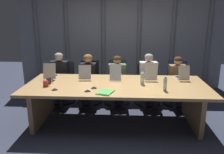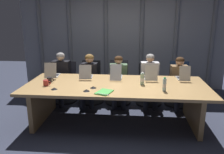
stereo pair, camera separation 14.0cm
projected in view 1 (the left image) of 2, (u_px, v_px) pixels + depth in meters
The scene contains 26 objects.
ground_plane at pixel (116, 122), 4.46m from camera, with size 11.19×11.19×0.00m, color #383D51.
conference_table at pixel (116, 92), 4.30m from camera, with size 3.36×1.40×0.76m.
curtain_backdrop at pixel (120, 35), 6.30m from camera, with size 5.60×0.17×2.94m.
laptop_left_end at pixel (51, 74), 4.71m from camera, with size 0.27×0.42×0.32m.
laptop_left_mid at pixel (86, 75), 4.66m from camera, with size 0.26×0.39×0.29m.
laptop_center at pixel (116, 75), 4.64m from camera, with size 0.23×0.49×0.32m.
laptop_right_mid at pixel (150, 76), 4.60m from camera, with size 0.26×0.40×0.31m.
laptop_right_end at pixel (182, 76), 4.60m from camera, with size 0.22×0.38×0.30m.
office_chair_left_end at pixel (63, 87), 5.47m from camera, with size 0.60×0.61×0.93m.
office_chair_left_mid at pixel (90, 87), 5.44m from camera, with size 0.60×0.60×0.95m.
office_chair_center at pixel (117, 87), 5.40m from camera, with size 0.60×0.60×0.98m.
office_chair_right_mid at pixel (147, 89), 5.36m from camera, with size 0.60×0.60×0.90m.
office_chair_right_end at pixel (177, 88), 5.33m from camera, with size 0.60×0.60×0.97m.
person_left_end at pixel (59, 76), 5.24m from camera, with size 0.43×0.56×1.17m.
person_left_mid at pixel (88, 76), 5.20m from camera, with size 0.36×0.55×1.15m.
person_center at pixel (117, 78), 5.17m from camera, with size 0.44×0.57×1.12m.
person_right_mid at pixel (149, 77), 5.13m from camera, with size 0.42×0.56×1.17m.
person_right_end at pixel (178, 79), 5.10m from camera, with size 0.41×0.57×1.11m.
water_bottle_primary at pixel (165, 84), 3.88m from camera, with size 0.06×0.06×0.24m.
water_bottle_secondary at pixel (142, 79), 4.24m from camera, with size 0.08×0.08×0.23m.
coffee_mug_near at pixel (49, 80), 4.33m from camera, with size 0.14×0.09×0.10m.
coffee_mug_far at pixel (46, 83), 4.13m from camera, with size 0.14×0.09×0.10m.
conference_mic_left_side at pixel (94, 87), 4.02m from camera, with size 0.11×0.11×0.04m, color black.
conference_mic_middle at pixel (55, 89), 3.93m from camera, with size 0.11×0.11×0.04m, color black.
conference_mic_right_side at pixel (87, 91), 3.86m from camera, with size 0.11×0.11×0.04m, color black.
spiral_notepad at pixel (105, 92), 3.80m from camera, with size 0.31×0.36×0.03m.
Camera 1 is at (0.15, -4.08, 2.01)m, focal length 36.89 mm.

